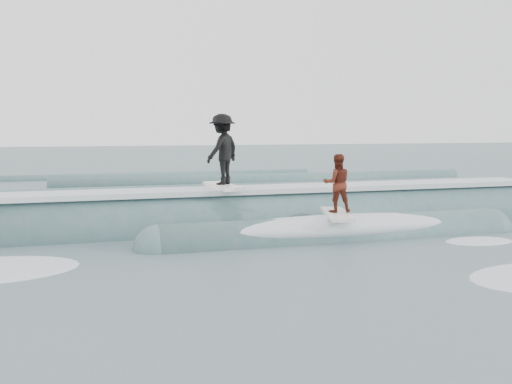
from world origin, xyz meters
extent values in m
plane|color=#3F5A5D|center=(0.00, 0.00, 0.00)|extent=(160.00, 160.00, 0.00)
cylinder|color=#3C6564|center=(0.00, 5.06, 0.00)|extent=(18.20, 1.97, 1.97)
cylinder|color=#3C6564|center=(1.80, 2.86, 0.00)|extent=(9.00, 1.14, 1.14)
sphere|color=#3C6564|center=(-2.70, 2.86, 0.00)|extent=(1.14, 1.14, 1.14)
sphere|color=#3C6564|center=(6.30, 2.86, 0.00)|extent=(1.14, 1.14, 1.14)
cube|color=white|center=(0.00, 5.06, 1.05)|extent=(18.00, 1.30, 0.14)
ellipsoid|color=white|center=(1.80, 2.86, 0.30)|extent=(7.60, 1.30, 0.60)
cube|color=white|center=(-0.65, 5.06, 1.17)|extent=(0.72, 2.04, 0.10)
imported|color=black|center=(-0.65, 5.06, 2.18)|extent=(1.39, 1.36, 1.91)
cube|color=white|center=(1.73, 2.86, 0.62)|extent=(1.06, 2.07, 0.10)
imported|color=#521A0F|center=(1.73, 2.86, 1.39)|extent=(0.80, 0.68, 1.44)
ellipsoid|color=white|center=(4.92, 1.53, 0.00)|extent=(2.09, 1.43, 0.10)
cylinder|color=#3C6564|center=(5.07, 18.00, 0.00)|extent=(22.00, 0.80, 0.80)
cylinder|color=#3C6564|center=(-2.42, 22.00, 0.00)|extent=(22.00, 0.60, 0.60)
camera|label=1|loc=(-4.24, -9.99, 2.75)|focal=40.00mm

